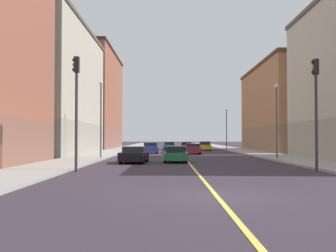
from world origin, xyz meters
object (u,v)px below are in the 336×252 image
at_px(traffic_light_left_near, 314,99).
at_px(car_black, 133,155).
at_px(building_right_distant, 81,100).
at_px(street_lamp_left_far, 225,124).
at_px(building_right_midblock, 36,90).
at_px(street_lamp_right_near, 100,111).
at_px(car_teal, 168,146).
at_px(car_green, 175,154).
at_px(building_left_mid, 296,108).
at_px(car_maroon, 191,149).
at_px(traffic_light_right_near, 75,98).
at_px(car_yellow, 203,146).
at_px(street_lamp_left_near, 275,113).
at_px(car_blue, 149,148).
at_px(car_red, 185,146).

bearing_deg(traffic_light_left_near, car_black, 142.04).
relative_size(building_right_distant, street_lamp_left_far, 3.85).
distance_m(building_right_midblock, street_lamp_right_near, 14.63).
bearing_deg(car_teal, car_green, -89.32).
height_order(building_left_mid, car_maroon, building_left_mid).
bearing_deg(car_maroon, building_right_midblock, -179.52).
height_order(building_right_distant, traffic_light_right_near, building_right_distant).
relative_size(building_right_distant, car_black, 5.32).
relative_size(building_right_midblock, car_yellow, 5.29).
bearing_deg(car_maroon, street_lamp_left_near, -64.17).
relative_size(building_right_midblock, street_lamp_left_far, 3.78).
bearing_deg(street_lamp_left_near, building_right_midblock, 152.02).
bearing_deg(building_right_midblock, street_lamp_right_near, -49.40).
bearing_deg(car_yellow, traffic_light_right_near, -105.03).
distance_m(building_left_mid, traffic_light_left_near, 38.18).
height_order(traffic_light_left_near, street_lamp_left_far, street_lamp_left_far).
bearing_deg(car_green, street_lamp_left_near, 19.20).
distance_m(car_maroon, car_green, 16.63).
distance_m(street_lamp_left_far, car_teal, 10.29).
relative_size(car_black, car_blue, 1.08).
xyz_separation_m(traffic_light_left_near, car_red, (-5.45, 44.40, -3.52)).
relative_size(car_yellow, car_green, 1.09).
distance_m(traffic_light_left_near, car_green, 12.73).
xyz_separation_m(street_lamp_right_near, car_maroon, (9.15, 11.00, -3.81)).
bearing_deg(building_right_midblock, car_yellow, 34.86).
height_order(street_lamp_left_far, car_green, street_lamp_left_far).
bearing_deg(traffic_light_right_near, car_teal, 83.36).
distance_m(street_lamp_left_near, street_lamp_right_near, 15.83).
bearing_deg(traffic_light_right_near, traffic_light_left_near, 0.00).
height_order(traffic_light_left_near, car_yellow, traffic_light_left_near).
xyz_separation_m(car_yellow, car_teal, (-5.45, 6.10, -0.07)).
relative_size(building_right_midblock, car_green, 5.77).
bearing_deg(traffic_light_right_near, building_right_distant, 101.28).
xyz_separation_m(building_right_distant, car_maroon, (18.45, -25.63, -8.05)).
distance_m(car_blue, car_teal, 17.93).
xyz_separation_m(street_lamp_left_far, car_blue, (-11.61, -14.88, -3.45)).
bearing_deg(building_right_distant, traffic_light_right_near, -78.72).
bearing_deg(traffic_light_right_near, car_red, 79.55).
height_order(building_right_midblock, car_red, building_right_midblock).
height_order(building_left_mid, car_black, building_left_mid).
height_order(street_lamp_left_near, car_teal, street_lamp_left_near).
xyz_separation_m(building_right_midblock, street_lamp_left_near, (24.94, -13.25, -3.47)).
relative_size(building_right_midblock, building_right_distant, 0.98).
bearing_deg(car_green, traffic_light_right_near, -121.82).
distance_m(street_lamp_left_near, car_green, 9.94).
xyz_separation_m(street_lamp_left_near, car_red, (-6.46, 31.88, -3.51)).
height_order(street_lamp_left_near, street_lamp_left_far, street_lamp_left_near).
relative_size(building_right_distant, street_lamp_right_near, 3.52).
height_order(building_left_mid, car_teal, building_left_mid).
bearing_deg(car_yellow, street_lamp_left_far, 40.28).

